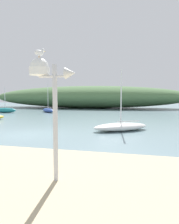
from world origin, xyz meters
The scene contains 7 objects.
ground_plane centered at (0.00, 0.00, 0.00)m, with size 120.00×120.00×0.00m, color gray.
distant_hill centered at (-3.46, 28.98, 2.28)m, with size 41.96×11.75×4.57m, color #517547.
mast_structure centered at (4.42, -6.22, 2.73)m, with size 1.19×0.50×3.08m.
seagull_on_radar centered at (4.27, -6.21, 3.42)m, with size 0.22×0.34×0.24m.
sailboat_centre_water centered at (5.69, 2.60, 0.28)m, with size 4.14×3.42×4.16m.
sailboat_near_shore centered at (-6.07, 16.15, 0.33)m, with size 3.41×3.39×4.63m.
sailboat_outer_mooring centered at (-11.87, 14.03, 0.37)m, with size 3.35×1.53×3.68m.
Camera 1 is at (6.58, -10.68, 2.32)m, focal length 31.04 mm.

